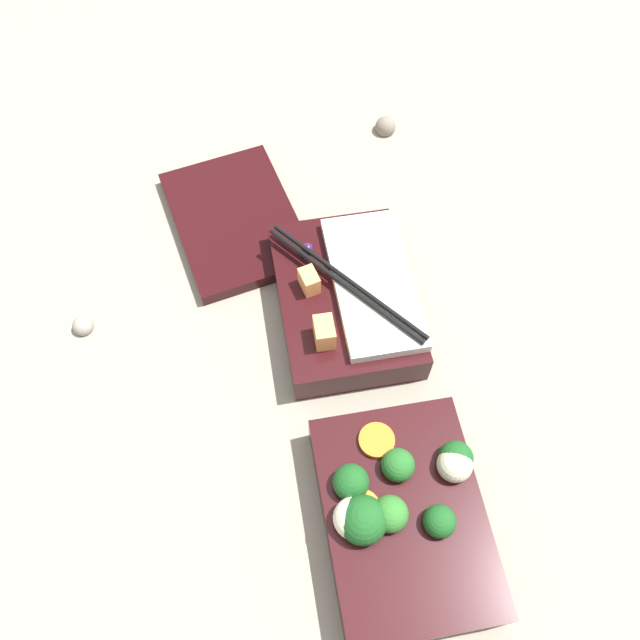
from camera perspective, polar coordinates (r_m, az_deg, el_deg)
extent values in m
plane|color=gray|center=(0.64, 5.51, -7.43)|extent=(3.00, 3.00, 0.00)
cube|color=black|center=(0.59, 7.58, -17.53)|extent=(0.20, 0.14, 0.04)
sphere|color=#19511E|center=(0.57, 10.87, -17.62)|extent=(0.03, 0.03, 0.03)
sphere|color=#19511E|center=(0.56, 2.85, -14.59)|extent=(0.03, 0.03, 0.03)
sphere|color=#19511E|center=(0.58, 12.30, -12.23)|extent=(0.03, 0.03, 0.03)
sphere|color=#19511E|center=(0.55, 3.93, -17.78)|extent=(0.04, 0.04, 0.04)
sphere|color=#236023|center=(0.57, 7.14, -13.02)|extent=(0.03, 0.03, 0.03)
sphere|color=#2D7028|center=(0.56, 6.42, -17.21)|extent=(0.03, 0.03, 0.03)
cylinder|color=orange|center=(0.58, 5.20, -10.89)|extent=(0.04, 0.04, 0.01)
cylinder|color=orange|center=(0.56, 3.78, -16.87)|extent=(0.05, 0.05, 0.01)
sphere|color=beige|center=(0.58, 12.21, -12.79)|extent=(0.03, 0.03, 0.03)
sphere|color=beige|center=(0.56, 3.14, -17.64)|extent=(0.04, 0.04, 0.04)
cube|color=black|center=(0.67, 2.26, 1.87)|extent=(0.20, 0.14, 0.04)
cube|color=silver|center=(0.65, 4.85, 3.46)|extent=(0.17, 0.08, 0.01)
cube|color=#F4A356|center=(0.61, 0.39, -1.14)|extent=(0.03, 0.02, 0.03)
cube|color=#F4A356|center=(0.65, -1.00, 3.60)|extent=(0.03, 0.02, 0.02)
sphere|color=#381942|center=(0.68, -1.16, 6.54)|extent=(0.01, 0.01, 0.01)
cylinder|color=black|center=(0.64, 2.57, 3.70)|extent=(0.17, 0.13, 0.01)
cylinder|color=black|center=(0.64, 2.16, 3.31)|extent=(0.17, 0.13, 0.01)
cube|color=black|center=(0.76, -7.75, 9.04)|extent=(0.22, 0.17, 0.02)
sphere|color=#7A6B5B|center=(0.86, 6.00, 17.17)|extent=(0.03, 0.03, 0.03)
sphere|color=gray|center=(0.72, -20.84, -0.50)|extent=(0.02, 0.02, 0.02)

